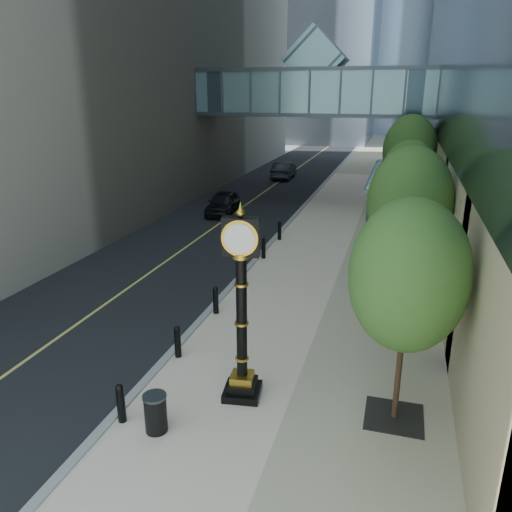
% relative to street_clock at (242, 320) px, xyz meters
% --- Properties ---
extents(ground, '(320.00, 320.00, 0.00)m').
position_rel_street_clock_xyz_m(ground, '(0.25, -2.84, -2.23)').
color(ground, gray).
rests_on(ground, ground).
extents(road, '(8.00, 180.00, 0.02)m').
position_rel_street_clock_xyz_m(road, '(-6.75, 37.16, -2.22)').
color(road, black).
rests_on(road, ground).
extents(sidewalk, '(8.00, 180.00, 0.06)m').
position_rel_street_clock_xyz_m(sidewalk, '(1.25, 37.16, -2.20)').
color(sidewalk, beige).
rests_on(sidewalk, ground).
extents(curb, '(0.25, 180.00, 0.07)m').
position_rel_street_clock_xyz_m(curb, '(-2.75, 37.16, -2.20)').
color(curb, gray).
rests_on(curb, ground).
extents(skywalk, '(17.00, 4.20, 5.80)m').
position_rel_street_clock_xyz_m(skywalk, '(-2.75, 25.16, 5.48)').
color(skywalk, slate).
rests_on(skywalk, ground).
extents(entrance_canopy, '(3.00, 8.00, 4.38)m').
position_rel_street_clock_xyz_m(entrance_canopy, '(3.73, 11.16, 1.96)').
color(entrance_canopy, '#383F44').
rests_on(entrance_canopy, ground).
extents(bollard_row, '(0.20, 16.20, 0.90)m').
position_rel_street_clock_xyz_m(bollard_row, '(-2.45, 6.16, -1.72)').
color(bollard_row, black).
rests_on(bollard_row, sidewalk).
extents(street_trees, '(3.07, 28.79, 6.32)m').
position_rel_street_clock_xyz_m(street_trees, '(3.85, 14.16, 1.80)').
color(street_trees, black).
rests_on(street_trees, sidewalk).
extents(street_clock, '(1.05, 1.05, 5.01)m').
position_rel_street_clock_xyz_m(street_clock, '(0.00, 0.00, 0.00)').
color(street_clock, black).
rests_on(street_clock, sidewalk).
extents(trash_bin, '(0.65, 0.65, 0.90)m').
position_rel_street_clock_xyz_m(trash_bin, '(-1.50, -1.93, -1.72)').
color(trash_bin, black).
rests_on(trash_bin, sidewalk).
extents(pedestrian, '(0.75, 0.62, 1.76)m').
position_rel_street_clock_xyz_m(pedestrian, '(4.75, 8.36, -1.29)').
color(pedestrian, '#B5B2A6').
rests_on(pedestrian, sidewalk).
extents(car_near, '(2.06, 4.26, 1.40)m').
position_rel_street_clock_xyz_m(car_near, '(-7.41, 19.02, -1.51)').
color(car_near, black).
rests_on(car_near, road).
extents(car_far, '(1.77, 4.59, 1.49)m').
position_rel_street_clock_xyz_m(car_far, '(-6.73, 33.35, -1.47)').
color(car_far, '#222227').
rests_on(car_far, road).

